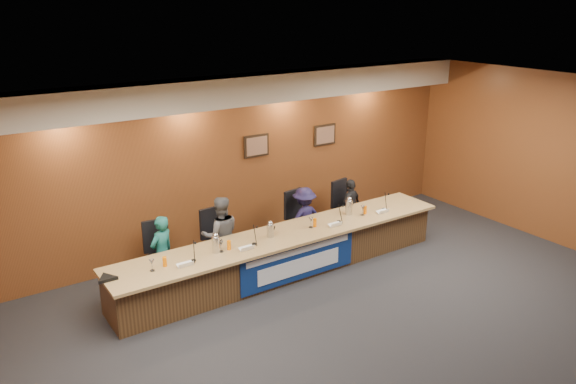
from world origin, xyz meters
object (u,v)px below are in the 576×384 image
banner (299,262)px  office_chair_a (160,259)px  office_chair_b (218,244)px  office_chair_c (301,223)px  dais_body (285,254)px  office_chair_d (347,211)px  panelist_b (221,235)px  carafe_mid (270,231)px  carafe_left (216,245)px  panelist_c (304,219)px  speakerphone (107,278)px  carafe_right (349,207)px  panelist_a (162,253)px  panelist_d (350,208)px

banner → office_chair_a: size_ratio=4.58×
office_chair_b → office_chair_c: size_ratio=1.00×
dais_body → office_chair_d: dais_body is taller
dais_body → panelist_b: 1.14m
office_chair_b → carafe_mid: 1.03m
panelist_b → carafe_left: size_ratio=5.34×
carafe_left → carafe_mid: size_ratio=1.15×
panelist_c → office_chair_d: size_ratio=2.49×
panelist_c → speakerphone: (-3.83, -0.66, 0.18)m
carafe_left → carafe_right: (2.73, 0.11, 0.00)m
dais_body → office_chair_d: 2.10m
panelist_c → carafe_left: size_ratio=4.69×
panelist_a → panelist_d: panelist_a is taller
panelist_d → office_chair_a: 3.88m
banner → panelist_d: panelist_d is taller
office_chair_c → carafe_mid: 1.44m
panelist_a → panelist_d: 3.88m
dais_body → speakerphone: size_ratio=18.75×
banner → carafe_left: (-1.31, 0.36, 0.50)m
panelist_d → carafe_left: 3.35m
office_chair_b → panelist_b: bearing=-94.2°
dais_body → carafe_left: carafe_left is taller
office_chair_c → carafe_mid: carafe_mid is taller
panelist_c → carafe_left: (-2.16, -0.70, 0.28)m
carafe_left → office_chair_d: bearing=13.7°
panelist_a → carafe_mid: 1.76m
office_chair_a → office_chair_c: bearing=7.7°
office_chair_c → carafe_right: carafe_right is taller
dais_body → banner: (0.00, -0.41, 0.03)m
office_chair_a → office_chair_b: (1.04, 0.00, 0.00)m
panelist_a → office_chair_c: panelist_a is taller
carafe_mid → dais_body: bearing=4.0°
panelist_a → carafe_mid: bearing=134.3°
panelist_c → speakerphone: 3.89m
banner → carafe_mid: bearing=127.9°
office_chair_b → office_chair_c: (1.73, 0.00, 0.00)m
office_chair_d → panelist_c: bearing=174.4°
panelist_a → carafe_right: 3.40m
office_chair_b → office_chair_d: bearing=-4.2°
carafe_mid → panelist_a: bearing=157.6°
panelist_c → panelist_d: size_ratio=1.03×
panelist_a → office_chair_a: size_ratio=2.60×
panelist_b → office_chair_b: bearing=-74.7°
office_chair_d → speakerphone: (-4.94, -0.76, 0.30)m
panelist_a → panelist_b: panelist_b is taller
speakerphone → office_chair_c: bearing=11.2°
panelist_d → dais_body: bearing=-5.4°
panelist_a → panelist_c: (2.77, 0.00, -0.03)m
dais_body → speakerphone: bearing=-179.7°
office_chair_a → office_chair_d: (3.88, 0.00, 0.00)m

